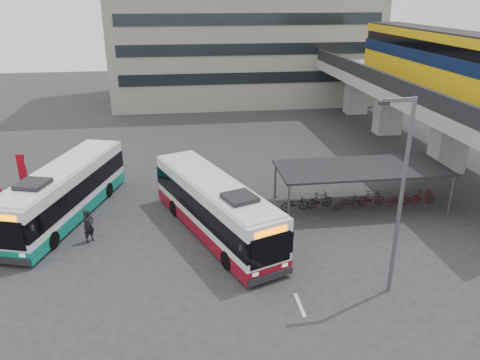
{
  "coord_description": "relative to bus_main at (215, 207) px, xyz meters",
  "views": [
    {
      "loc": [
        -2.19,
        -21.65,
        12.07
      ],
      "look_at": [
        1.27,
        3.29,
        2.0
      ],
      "focal_mm": 35.0,
      "sensor_mm": 36.0,
      "label": 1
    }
  ],
  "objects": [
    {
      "name": "bus_teal",
      "position": [
        -8.29,
        3.15,
        0.01
      ],
      "size": [
        5.59,
        11.26,
        3.27
      ],
      "rotation": [
        0.0,
        0.0,
        -0.3
      ],
      "color": "white",
      "rests_on": "ground"
    },
    {
      "name": "pedestrian",
      "position": [
        -6.55,
        -0.05,
        -0.61
      ],
      "size": [
        0.75,
        0.78,
        1.8
      ],
      "primitive_type": "imported",
      "rotation": [
        0.0,
        0.0,
        0.86
      ],
      "color": "black",
      "rests_on": "ground"
    },
    {
      "name": "sign_totem_north",
      "position": [
        -11.9,
        7.72,
        -0.24
      ],
      "size": [
        0.53,
        0.19,
        2.46
      ],
      "rotation": [
        0.0,
        0.0,
        -0.06
      ],
      "color": "#A10918",
      "rests_on": "ground"
    },
    {
      "name": "ground",
      "position": [
        0.43,
        -0.81,
        -1.51
      ],
      "size": [
        120.0,
        120.0,
        0.0
      ],
      "primitive_type": "plane",
      "color": "#28282B",
      "rests_on": "ground"
    },
    {
      "name": "bike_shelter",
      "position": [
        8.9,
        2.19,
        -0.07
      ],
      "size": [
        10.0,
        4.0,
        2.54
      ],
      "color": "#595B60",
      "rests_on": "ground"
    },
    {
      "name": "lamp_post",
      "position": [
        6.93,
        -6.32,
        3.35
      ],
      "size": [
        1.5,
        0.25,
        8.52
      ],
      "rotation": [
        0.0,
        0.0,
        0.05
      ],
      "color": "#595B60",
      "rests_on": "ground"
    },
    {
      "name": "viaduct",
      "position": [
        17.43,
        10.86,
        4.72
      ],
      "size": [
        8.0,
        32.0,
        9.68
      ],
      "color": "gray",
      "rests_on": "ground"
    },
    {
      "name": "bus_main",
      "position": [
        0.0,
        0.0,
        0.0
      ],
      "size": [
        6.23,
        11.12,
        3.25
      ],
      "rotation": [
        0.0,
        0.0,
        0.37
      ],
      "color": "white",
      "rests_on": "ground"
    },
    {
      "name": "road_markings",
      "position": [
        2.93,
        -3.81,
        -1.5
      ],
      "size": [
        0.15,
        7.6,
        0.01
      ],
      "color": "beige",
      "rests_on": "ground"
    }
  ]
}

